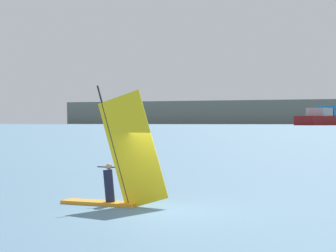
% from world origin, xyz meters
% --- Properties ---
extents(ground_plane, '(4000.00, 4000.00, 0.00)m').
position_xyz_m(ground_plane, '(0.00, 0.00, 0.00)').
color(ground_plane, '#476B84').
extents(windsurfer, '(3.96, 1.05, 4.24)m').
position_xyz_m(windsurfer, '(-1.75, 0.85, 1.05)').
color(windsurfer, orange).
rests_on(windsurfer, ground_plane).
extents(distant_headland, '(980.69, 441.63, 35.77)m').
position_xyz_m(distant_headland, '(-104.30, 1072.33, 17.89)').
color(distant_headland, '#60665B').
rests_on(distant_headland, ground_plane).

